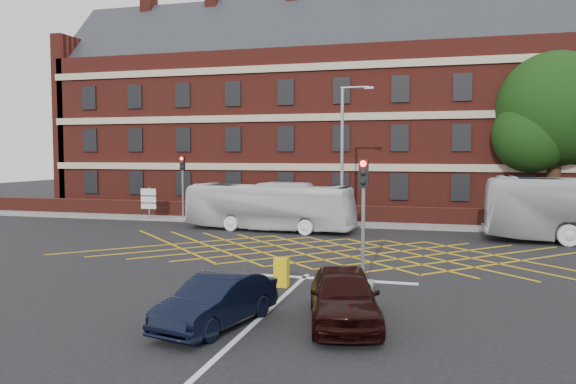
% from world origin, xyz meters
% --- Properties ---
extents(ground, '(120.00, 120.00, 0.00)m').
position_xyz_m(ground, '(0.00, 0.00, 0.00)').
color(ground, black).
rests_on(ground, ground).
extents(victorian_building, '(51.00, 12.17, 20.40)m').
position_xyz_m(victorian_building, '(0.25, 22.00, 7.84)').
color(victorian_building, '#5D1F18').
rests_on(victorian_building, ground).
extents(boundary_wall, '(56.00, 0.50, 1.10)m').
position_xyz_m(boundary_wall, '(0.00, 13.00, 0.55)').
color(boundary_wall, '#521D15').
rests_on(boundary_wall, ground).
extents(far_pavement, '(60.00, 3.00, 0.12)m').
position_xyz_m(far_pavement, '(0.00, 12.00, 0.06)').
color(far_pavement, slate).
rests_on(far_pavement, ground).
extents(box_junction_hatching, '(8.22, 8.22, 0.02)m').
position_xyz_m(box_junction_hatching, '(0.00, 2.00, 0.01)').
color(box_junction_hatching, '#CC990C').
rests_on(box_junction_hatching, ground).
extents(stop_line, '(8.00, 0.30, 0.02)m').
position_xyz_m(stop_line, '(0.00, -3.50, 0.01)').
color(stop_line, silver).
rests_on(stop_line, ground).
extents(centre_line, '(0.15, 14.00, 0.02)m').
position_xyz_m(centre_line, '(0.00, -10.00, 0.01)').
color(centre_line, silver).
rests_on(centre_line, ground).
extents(bus_left, '(10.19, 3.50, 2.78)m').
position_xyz_m(bus_left, '(-4.87, 8.07, 1.39)').
color(bus_left, silver).
rests_on(bus_left, ground).
extents(car_navy, '(2.24, 4.20, 1.32)m').
position_xyz_m(car_navy, '(-0.86, -9.58, 0.66)').
color(car_navy, black).
rests_on(car_navy, ground).
extents(car_maroon, '(2.69, 4.62, 1.48)m').
position_xyz_m(car_maroon, '(2.26, -8.52, 0.74)').
color(car_maroon, black).
rests_on(car_maroon, ground).
extents(deciduous_tree, '(7.53, 7.25, 10.88)m').
position_xyz_m(deciduous_tree, '(11.57, 15.94, 6.74)').
color(deciduous_tree, black).
rests_on(deciduous_tree, ground).
extents(traffic_light_near, '(0.70, 0.70, 4.27)m').
position_xyz_m(traffic_light_near, '(2.21, -4.39, 1.76)').
color(traffic_light_near, slate).
rests_on(traffic_light_near, ground).
extents(traffic_light_far, '(0.70, 0.70, 4.27)m').
position_xyz_m(traffic_light_far, '(-11.80, 11.20, 1.76)').
color(traffic_light_far, slate).
rests_on(traffic_light_far, ground).
extents(street_lamp, '(2.25, 1.00, 8.22)m').
position_xyz_m(street_lamp, '(-0.67, 8.82, 2.77)').
color(street_lamp, slate).
rests_on(street_lamp, ground).
extents(direction_signs, '(1.10, 0.16, 2.20)m').
position_xyz_m(direction_signs, '(-14.06, 10.70, 1.38)').
color(direction_signs, gray).
rests_on(direction_signs, ground).
extents(utility_cabinet, '(0.45, 0.38, 0.95)m').
position_xyz_m(utility_cabinet, '(-0.43, -5.00, 0.48)').
color(utility_cabinet, yellow).
rests_on(utility_cabinet, ground).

